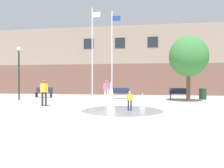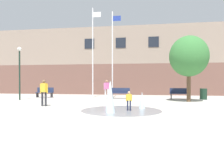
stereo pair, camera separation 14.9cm
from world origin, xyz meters
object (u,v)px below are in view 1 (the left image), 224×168
at_px(adult_watching, 106,88).
at_px(street_tree_near_building, 188,56).
at_px(park_bench_left_of_flagpoles, 44,92).
at_px(trash_can, 203,94).
at_px(teen_by_trashcan, 44,91).
at_px(lamp_post_left_lane, 19,66).
at_px(child_in_fountain, 130,99).
at_px(flagpole_right, 112,52).
at_px(park_bench_near_trashcan, 120,93).
at_px(flagpole_left, 93,50).
at_px(park_bench_far_right, 179,93).

distance_m(adult_watching, street_tree_near_building, 6.84).
relative_size(park_bench_left_of_flagpoles, trash_can, 1.78).
bearing_deg(adult_watching, teen_by_trashcan, -165.03).
bearing_deg(adult_watching, lamp_post_left_lane, 147.93).
bearing_deg(child_in_fountain, trash_can, 51.84).
bearing_deg(flagpole_right, child_in_fountain, -75.19).
xyz_separation_m(park_bench_near_trashcan, child_in_fountain, (1.39, -7.61, 0.10)).
bearing_deg(child_in_fountain, flagpole_right, 101.98).
bearing_deg(trash_can, flagpole_right, 176.21).
height_order(lamp_post_left_lane, street_tree_near_building, street_tree_near_building).
xyz_separation_m(child_in_fountain, flagpole_left, (-3.95, 8.12, 3.72)).
distance_m(adult_watching, trash_can, 7.90).
relative_size(park_bench_far_right, trash_can, 1.78).
height_order(park_bench_far_right, trash_can, park_bench_far_right).
xyz_separation_m(park_bench_far_right, street_tree_near_building, (0.32, -2.23, 2.81)).
distance_m(park_bench_left_of_flagpoles, trash_can, 13.81).
height_order(child_in_fountain, teen_by_trashcan, teen_by_trashcan).
xyz_separation_m(park_bench_left_of_flagpoles, adult_watching, (5.98, -1.00, 0.45)).
distance_m(park_bench_left_of_flagpoles, teen_by_trashcan, 7.27).
bearing_deg(street_tree_near_building, teen_by_trashcan, -154.69).
height_order(flagpole_right, street_tree_near_building, flagpole_right).
bearing_deg(lamp_post_left_lane, street_tree_near_building, 3.13).
bearing_deg(adult_watching, flagpole_right, 30.75).
relative_size(park_bench_far_right, adult_watching, 1.01).
xyz_separation_m(flagpole_left, trash_can, (9.36, -0.50, -3.85)).
xyz_separation_m(flagpole_left, flagpole_right, (1.80, -0.00, -0.22)).
height_order(child_in_fountain, adult_watching, adult_watching).
relative_size(park_bench_left_of_flagpoles, adult_watching, 1.01).
bearing_deg(park_bench_far_right, flagpole_left, 176.74).
bearing_deg(street_tree_near_building, flagpole_left, 161.25).
xyz_separation_m(park_bench_near_trashcan, flagpole_right, (-0.76, 0.52, 3.60)).
bearing_deg(flagpole_right, park_bench_near_trashcan, -34.37).
distance_m(teen_by_trashcan, street_tree_near_building, 10.32).
relative_size(child_in_fountain, flagpole_left, 0.12).
bearing_deg(flagpole_right, flagpole_left, 180.00).
bearing_deg(street_tree_near_building, child_in_fountain, -125.31).
distance_m(teen_by_trashcan, trash_can, 12.43).
relative_size(park_bench_left_of_flagpoles, street_tree_near_building, 0.33).
bearing_deg(teen_by_trashcan, park_bench_near_trashcan, 68.85).
height_order(child_in_fountain, flagpole_right, flagpole_right).
distance_m(child_in_fountain, street_tree_near_building, 7.23).
bearing_deg(adult_watching, park_bench_near_trashcan, -6.69).
bearing_deg(park_bench_far_right, park_bench_left_of_flagpoles, -179.94).
distance_m(park_bench_far_right, adult_watching, 6.08).
height_order(park_bench_left_of_flagpoles, trash_can, park_bench_left_of_flagpoles).
xyz_separation_m(park_bench_far_right, child_in_fountain, (-3.56, -7.70, 0.10)).
bearing_deg(lamp_post_left_lane, park_bench_near_trashcan, 20.34).
xyz_separation_m(park_bench_left_of_flagpoles, teen_by_trashcan, (3.20, -6.51, 0.45)).
xyz_separation_m(adult_watching, street_tree_near_building, (6.30, -1.22, 2.36)).
height_order(teen_by_trashcan, street_tree_near_building, street_tree_near_building).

